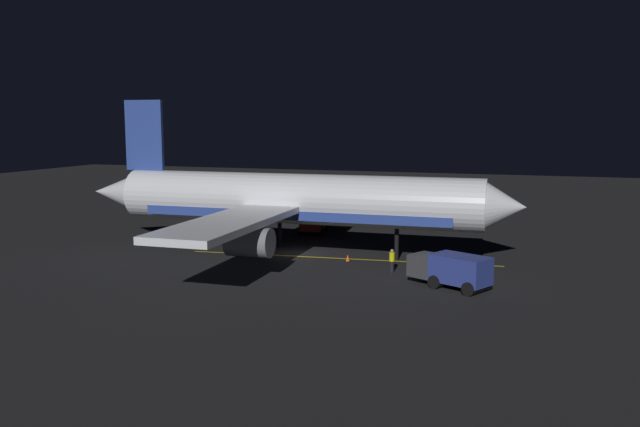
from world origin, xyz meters
TOP-DOWN VIEW (x-y plane):
  - ground_plane at (0.00, 0.00)m, footprint 180.00×180.00m
  - apron_guide_stripe at (0.62, 4.00)m, footprint 2.66×25.40m
  - airliner at (0.02, -0.62)m, footprint 35.85×37.83m
  - baggage_truck at (7.25, 13.73)m, footprint 4.38×5.87m
  - catering_truck at (-11.03, -2.28)m, footprint 6.73×3.10m
  - ground_crew_worker at (4.18, 8.98)m, footprint 0.40×0.40m
  - traffic_cone_near_left at (1.50, 4.83)m, footprint 0.50×0.50m
  - traffic_cone_near_right at (-0.54, 10.54)m, footprint 0.50×0.50m

SIDE VIEW (x-z plane):
  - ground_plane at x=0.00m, z-range -0.20..0.00m
  - apron_guide_stripe at x=0.62m, z-range 0.00..0.01m
  - traffic_cone_near_left at x=1.50m, z-range -0.03..0.52m
  - traffic_cone_near_right at x=-0.54m, z-range -0.03..0.52m
  - ground_crew_worker at x=4.18m, z-range 0.02..1.76m
  - baggage_truck at x=7.25m, z-range 0.04..2.31m
  - catering_truck at x=-11.03m, z-range 0.05..2.47m
  - airliner at x=0.02m, z-range -1.96..10.87m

